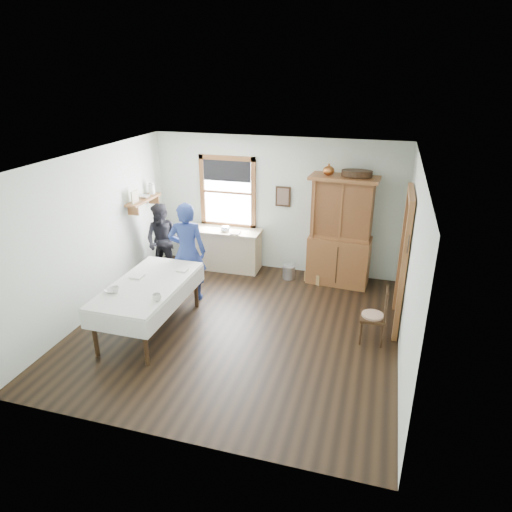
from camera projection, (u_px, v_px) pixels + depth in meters
name	position (u px, v px, depth m)	size (l,w,h in m)	color
room	(236.00, 250.00, 6.87)	(5.01, 5.01, 2.70)	black
window	(228.00, 189.00, 9.20)	(1.18, 0.07, 1.48)	white
doorway	(404.00, 258.00, 7.06)	(0.09, 1.14, 2.22)	#42352F
wall_shelf	(144.00, 198.00, 8.75)	(0.24, 1.00, 0.44)	#98572F
framed_picture	(283.00, 197.00, 8.94)	(0.30, 0.04, 0.40)	#382413
rug_beater	(409.00, 236.00, 6.36)	(0.27, 0.27, 0.01)	black
work_counter	(225.00, 249.00, 9.41)	(1.48, 0.56, 0.85)	tan
china_hutch	(341.00, 232.00, 8.53)	(1.23, 0.58, 2.10)	#98572F
dining_table	(150.00, 306.00, 7.19)	(1.07, 2.03, 0.81)	silver
spindle_chair	(373.00, 315.00, 6.85)	(0.42, 0.42, 0.91)	#382413
pail	(289.00, 272.00, 9.06)	(0.25, 0.25, 0.26)	#A3A5AB
wicker_basket	(315.00, 277.00, 8.93)	(0.34, 0.24, 0.20)	#A57A4B
woman_blue	(188.00, 256.00, 8.01)	(0.61, 0.40, 1.66)	navy
figure_dark	(163.00, 244.00, 8.96)	(0.67, 0.52, 1.38)	black
table_cup_a	(157.00, 297.00, 6.49)	(0.13, 0.13, 0.10)	silver
table_cup_b	(116.00, 290.00, 6.72)	(0.11, 0.11, 0.10)	silver
table_bowl	(112.00, 291.00, 6.75)	(0.20, 0.20, 0.05)	silver
counter_book	(231.00, 232.00, 9.07)	(0.16, 0.21, 0.02)	brown
counter_bowl	(225.00, 230.00, 9.14)	(0.20, 0.20, 0.06)	silver
shelf_bowl	(145.00, 197.00, 8.76)	(0.22, 0.22, 0.05)	silver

